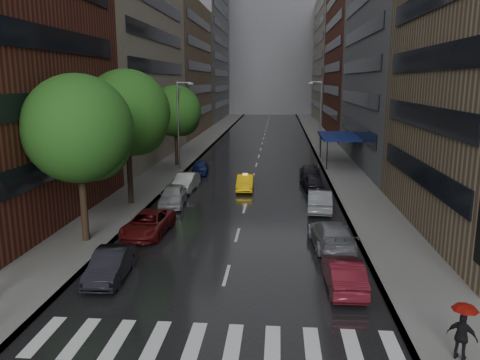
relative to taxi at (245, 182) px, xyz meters
name	(u,v)px	position (x,y,z in m)	size (l,w,h in m)	color
ground	(215,316)	(0.38, -21.91, -0.65)	(220.00, 220.00, 0.00)	gray
road	(262,145)	(0.38, 28.09, -0.64)	(14.00, 140.00, 0.01)	black
sidewalk_left	(200,144)	(-8.62, 28.09, -0.57)	(4.00, 140.00, 0.15)	gray
sidewalk_right	(325,145)	(9.38, 28.09, -0.57)	(4.00, 140.00, 0.15)	gray
crosswalk	(213,344)	(0.58, -23.91, -0.64)	(13.15, 2.80, 0.01)	silver
buildings_left	(170,36)	(-14.62, 36.88, 15.34)	(8.00, 108.00, 38.00)	maroon
buildings_right	(365,40)	(15.38, 34.79, 14.38)	(8.05, 109.10, 36.00)	#937A5B
building_far	(271,55)	(0.38, 96.09, 15.35)	(40.00, 14.00, 32.00)	slate
tree_near	(78,129)	(-8.22, -13.94, 5.91)	(6.01, 6.01, 9.59)	#382619
tree_mid	(127,113)	(-8.22, -5.53, 6.21)	(6.28, 6.28, 10.01)	#382619
tree_far	(176,111)	(-8.22, 10.64, 5.32)	(5.47, 5.47, 8.72)	#382619
taxi	(245,182)	(0.00, 0.00, 0.00)	(1.37, 3.94, 1.30)	yellow
parked_cars_left	(169,201)	(-5.02, -6.89, 0.06)	(2.59, 29.71, 1.54)	black
parked_cars_right	(320,203)	(5.78, -6.73, 0.08)	(2.53, 28.40, 1.55)	#57111A
ped_red_umbrella	(463,327)	(8.88, -24.38, 0.68)	(1.02, 0.87, 2.01)	black
street_lamp_left	(179,123)	(-7.34, 8.09, 4.24)	(1.74, 0.22, 9.00)	gray
street_lamp_right	(320,114)	(8.10, 23.09, 4.24)	(1.74, 0.22, 9.00)	gray
awning	(339,136)	(9.37, 13.09, 2.49)	(4.00, 8.00, 3.12)	navy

